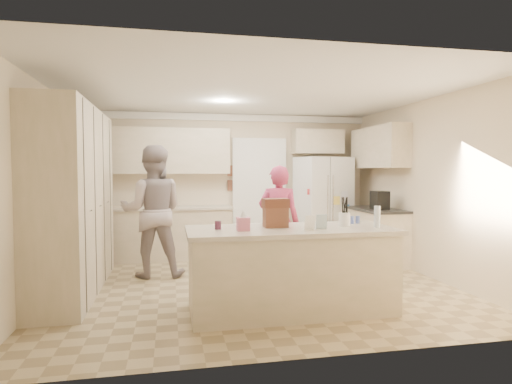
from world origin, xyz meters
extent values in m
cube|color=tan|center=(0.00, 0.00, -0.01)|extent=(5.20, 4.60, 0.02)
cube|color=white|center=(0.00, 0.00, 2.61)|extent=(5.20, 4.60, 0.02)
cube|color=beige|center=(0.00, 2.31, 1.30)|extent=(5.20, 0.02, 2.60)
cube|color=beige|center=(0.00, -2.31, 1.30)|extent=(5.20, 0.02, 2.60)
cube|color=beige|center=(-2.61, 0.00, 1.30)|extent=(0.02, 4.60, 2.60)
cube|color=beige|center=(2.61, 0.00, 1.30)|extent=(0.02, 4.60, 2.60)
cube|color=white|center=(0.00, 2.26, 2.53)|extent=(5.20, 0.08, 0.12)
cube|color=beige|center=(-2.30, 0.20, 1.18)|extent=(0.60, 2.60, 2.35)
cube|color=beige|center=(-1.15, 2.00, 0.44)|extent=(2.20, 0.60, 0.88)
cube|color=beige|center=(-1.15, 1.99, 0.90)|extent=(2.24, 0.63, 0.04)
cube|color=beige|center=(-1.15, 2.12, 1.90)|extent=(2.20, 0.35, 0.80)
cube|color=black|center=(0.55, 2.28, 1.05)|extent=(0.90, 0.06, 2.10)
cube|color=white|center=(0.55, 2.24, 1.05)|extent=(1.02, 0.03, 2.22)
cube|color=brown|center=(0.02, 2.27, 1.55)|extent=(0.15, 0.02, 0.20)
cube|color=brown|center=(0.02, 2.27, 1.28)|extent=(0.15, 0.02, 0.20)
cube|color=white|center=(1.67, 1.88, 0.90)|extent=(1.02, 0.87, 1.80)
cube|color=gray|center=(1.67, 1.53, 0.90)|extent=(0.02, 0.02, 1.78)
cube|color=black|center=(1.45, 1.52, 1.15)|extent=(0.22, 0.03, 0.35)
cylinder|color=silver|center=(1.62, 1.51, 1.05)|extent=(0.02, 0.02, 0.85)
cylinder|color=silver|center=(1.72, 1.51, 1.05)|extent=(0.02, 0.02, 0.85)
cube|color=beige|center=(1.65, 2.12, 2.10)|extent=(0.95, 0.35, 0.45)
cube|color=beige|center=(2.30, 1.00, 0.44)|extent=(0.60, 1.20, 0.88)
cube|color=#2D2B28|center=(2.29, 1.00, 0.90)|extent=(0.63, 1.24, 0.04)
cube|color=beige|center=(2.43, 1.20, 1.95)|extent=(0.35, 1.50, 0.70)
cube|color=black|center=(2.25, 0.80, 1.07)|extent=(0.22, 0.28, 0.30)
cube|color=beige|center=(0.20, -1.10, 0.44)|extent=(2.20, 0.90, 0.88)
cube|color=beige|center=(0.20, -1.10, 0.90)|extent=(2.28, 0.96, 0.05)
cylinder|color=white|center=(0.85, -1.05, 1.00)|extent=(0.13, 0.13, 0.15)
cube|color=pink|center=(-0.35, -1.20, 1.00)|extent=(0.13, 0.13, 0.14)
cone|color=white|center=(-0.35, -1.20, 1.10)|extent=(0.08, 0.08, 0.08)
cube|color=brown|center=(0.05, -1.00, 1.04)|extent=(0.26, 0.18, 0.22)
cube|color=#592D1E|center=(0.05, -1.00, 1.20)|extent=(0.28, 0.20, 0.10)
cylinder|color=#59263F|center=(-0.60, -1.05, 0.97)|extent=(0.07, 0.07, 0.09)
cube|color=white|center=(0.35, -1.30, 1.01)|extent=(0.12, 0.06, 0.16)
cube|color=silver|center=(0.50, -1.25, 1.01)|extent=(0.12, 0.05, 0.16)
cylinder|color=silver|center=(1.15, -1.25, 1.04)|extent=(0.07, 0.07, 0.24)
cylinder|color=#405297|center=(1.02, -0.88, 0.97)|extent=(0.05, 0.05, 0.09)
cylinder|color=#405297|center=(1.09, -0.88, 0.97)|extent=(0.05, 0.05, 0.09)
imported|color=#9A9692|center=(-1.36, 0.79, 0.96)|extent=(0.97, 0.77, 1.93)
imported|color=#C73E4B|center=(0.43, 0.34, 0.82)|extent=(0.70, 0.59, 1.63)
camera|label=1|loc=(-1.10, -5.61, 1.56)|focal=30.00mm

